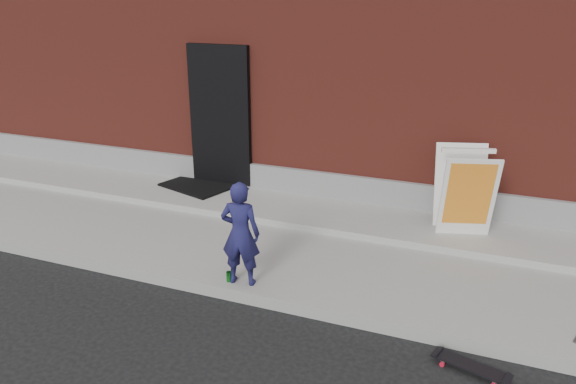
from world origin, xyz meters
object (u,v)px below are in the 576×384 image
at_px(child, 240,234).
at_px(skateboard, 471,366).
at_px(soda_can, 229,277).
at_px(pizza_sign, 465,191).

distance_m(child, skateboard, 2.73).
relative_size(skateboard, soda_can, 6.02).
bearing_deg(skateboard, pizza_sign, 97.98).
distance_m(child, soda_can, 0.57).
height_order(child, skateboard, child).
bearing_deg(soda_can, pizza_sign, 43.43).
height_order(pizza_sign, soda_can, pizza_sign).
xyz_separation_m(child, soda_can, (-0.15, -0.03, -0.55)).
relative_size(child, pizza_sign, 1.07).
bearing_deg(child, pizza_sign, -144.15).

